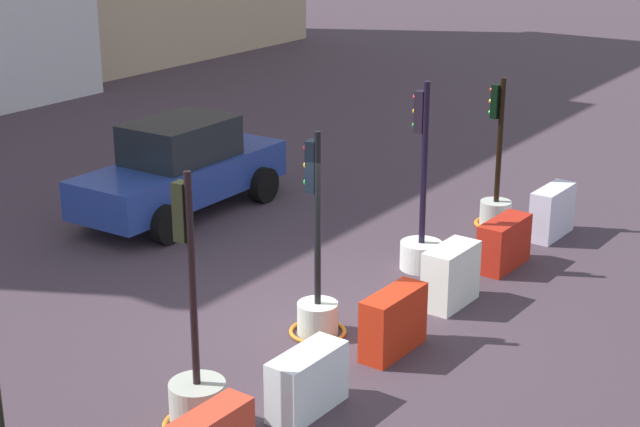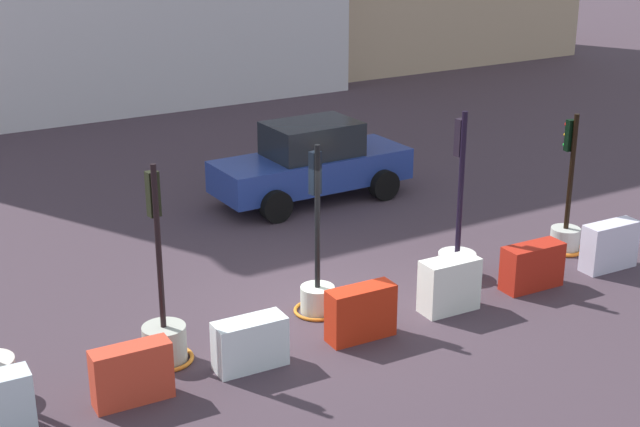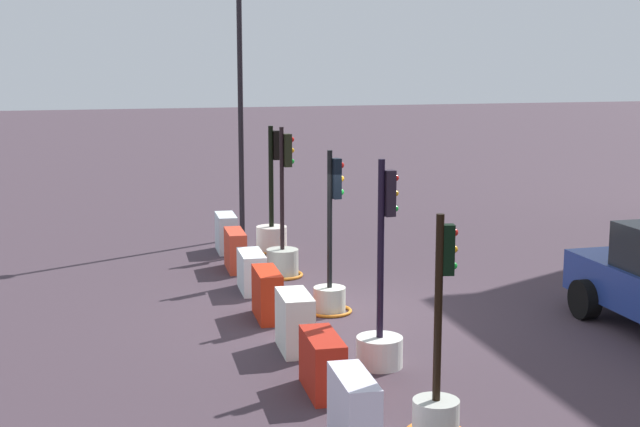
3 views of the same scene
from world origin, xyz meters
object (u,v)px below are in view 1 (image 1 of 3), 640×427
Objects in this scene: construction_barrier_5 at (504,244)px; car_blue_estate at (181,169)px; traffic_light_1 at (197,390)px; traffic_light_2 at (317,299)px; traffic_light_3 at (421,238)px; construction_barrier_3 at (393,322)px; construction_barrier_4 at (451,276)px; construction_barrier_2 at (307,382)px; traffic_light_4 at (496,203)px; construction_barrier_6 at (552,212)px.

construction_barrier_5 is 0.25× the size of car_blue_estate.
traffic_light_1 is 2.84m from traffic_light_2.
traffic_light_3 reaches higher than construction_barrier_3.
traffic_light_2 is at bearing 150.89° from construction_barrier_4.
construction_barrier_3 is at bearing -1.76° from construction_barrier_2.
construction_barrier_2 is (-4.77, -1.09, -0.15)m from traffic_light_3.
construction_barrier_3 is at bearing -113.70° from car_blue_estate.
traffic_light_4 reaches higher than construction_barrier_3.
traffic_light_2 is at bearing 95.45° from construction_barrier_3.
traffic_light_4 is 1.06m from construction_barrier_6.
traffic_light_1 is 7.83m from car_blue_estate.
traffic_light_1 reaches higher than traffic_light_3.
construction_barrier_4 is 6.26m from car_blue_estate.
car_blue_estate reaches higher than construction_barrier_2.
construction_barrier_5 is at bearing -151.33° from traffic_light_4.
traffic_light_3 reaches higher than traffic_light_2.
construction_barrier_2 is at bearing -148.49° from traffic_light_2.
construction_barrier_2 is 5.59m from construction_barrier_5.
traffic_light_2 is at bearing 163.73° from construction_barrier_5.
traffic_light_1 is 4.83m from construction_barrier_4.
car_blue_estate is at bearing 91.12° from traffic_light_3.
traffic_light_3 is 1.37m from construction_barrier_5.
car_blue_estate is (0.92, 6.18, 0.42)m from construction_barrier_4.
traffic_light_2 is 2.12m from construction_barrier_2.
car_blue_estate is at bearing 43.36° from traffic_light_1.
traffic_light_1 is 1.32m from construction_barrier_2.
construction_barrier_5 is at bearing 177.26° from construction_barrier_6.
traffic_light_1 reaches higher than construction_barrier_2.
construction_barrier_6 is (3.69, -0.11, -0.01)m from construction_barrier_4.
construction_barrier_4 is (-3.62, -0.95, 0.01)m from traffic_light_4.
traffic_light_4 is 5.90m from car_blue_estate.
traffic_light_1 is 3.07m from construction_barrier_3.
traffic_light_4 is 3.74m from construction_barrier_4.
construction_barrier_3 is (2.94, -0.89, -0.05)m from traffic_light_1.
traffic_light_4 is at bearing 14.67° from construction_barrier_4.
construction_barrier_4 reaches higher than construction_barrier_2.
traffic_light_4 is 0.60× the size of car_blue_estate.
traffic_light_4 reaches higher than construction_barrier_5.
traffic_light_1 is 2.69× the size of construction_barrier_5.
traffic_light_4 is 2.39× the size of construction_barrier_5.
traffic_light_2 is 2.22m from construction_barrier_4.
construction_barrier_2 is at bearing 179.34° from construction_barrier_6.
traffic_light_3 is 1.48m from construction_barrier_4.
traffic_light_2 reaches higher than construction_barrier_2.
traffic_light_4 is at bearing -1.36° from traffic_light_2.
construction_barrier_4 reaches higher than construction_barrier_5.
construction_barrier_5 is 6.29m from car_blue_estate.
traffic_light_3 is at bearing 46.25° from construction_barrier_4.
construction_barrier_6 is at bearing -0.28° from construction_barrier_3.
construction_barrier_6 is 0.25× the size of car_blue_estate.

